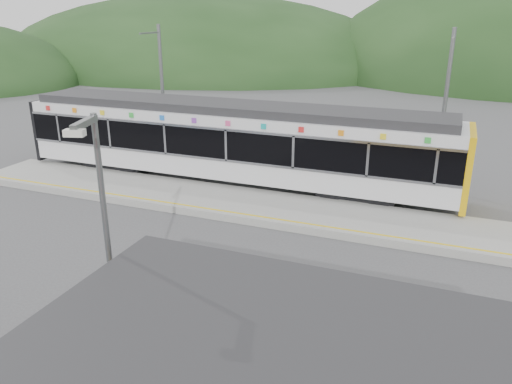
% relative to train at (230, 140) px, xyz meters
% --- Properties ---
extents(ground, '(120.00, 120.00, 0.00)m').
position_rel_train_xyz_m(ground, '(1.95, -6.00, -2.06)').
color(ground, '#4C4C4F').
rests_on(ground, ground).
extents(hills, '(146.00, 149.00, 26.00)m').
position_rel_train_xyz_m(hills, '(8.14, -0.71, -2.06)').
color(hills, '#1E3D19').
rests_on(hills, ground).
extents(platform, '(26.00, 3.20, 0.30)m').
position_rel_train_xyz_m(platform, '(1.95, -2.70, -1.91)').
color(platform, '#9E9E99').
rests_on(platform, ground).
extents(yellow_line, '(26.00, 0.10, 0.01)m').
position_rel_train_xyz_m(yellow_line, '(1.95, -4.00, -1.76)').
color(yellow_line, yellow).
rests_on(yellow_line, platform).
extents(train, '(20.44, 3.01, 3.74)m').
position_rel_train_xyz_m(train, '(0.00, 0.00, 0.00)').
color(train, black).
rests_on(train, ground).
extents(catenary_mast_west, '(0.18, 1.80, 7.00)m').
position_rel_train_xyz_m(catenary_mast_west, '(-5.05, 2.56, 1.58)').
color(catenary_mast_west, slate).
rests_on(catenary_mast_west, ground).
extents(catenary_mast_east, '(0.18, 1.80, 7.00)m').
position_rel_train_xyz_m(catenary_mast_east, '(8.95, 2.56, 1.58)').
color(catenary_mast_east, slate).
rests_on(catenary_mast_east, ground).
extents(lamp_post, '(0.39, 1.07, 5.82)m').
position_rel_train_xyz_m(lamp_post, '(3.00, -12.87, 1.41)').
color(lamp_post, slate).
rests_on(lamp_post, ground).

